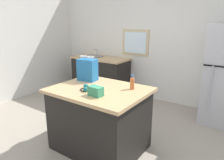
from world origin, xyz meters
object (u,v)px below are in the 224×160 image
Objects in this scene: small_box at (96,91)px; bottle at (132,83)px; shopping_bag at (87,70)px; kitchen_island at (100,119)px; ear_defenders at (86,88)px.

small_box is 0.90× the size of bottle.
shopping_bag is at bearing 139.12° from small_box.
shopping_bag is at bearing 150.76° from kitchen_island.
bottle is (0.77, 0.01, -0.08)m from shopping_bag.
bottle is (0.37, 0.23, 0.53)m from kitchen_island.
ear_defenders is at bearing -125.76° from kitchen_island.
kitchen_island is 5.95× the size of ear_defenders.
bottle is at bearing 63.84° from small_box.
small_box is (0.54, -0.46, -0.11)m from shopping_bag.
small_box is at bearing -40.88° from shopping_bag.
small_box is (0.14, -0.24, 0.50)m from kitchen_island.
kitchen_island is 3.38× the size of shopping_bag.
bottle reaches higher than small_box.
kitchen_island is 0.50m from ear_defenders.
ear_defenders is (-0.11, -0.15, 0.46)m from kitchen_island.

